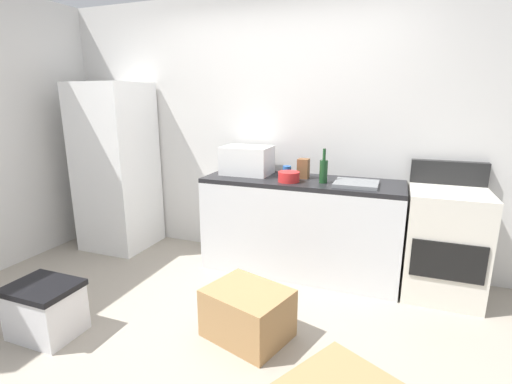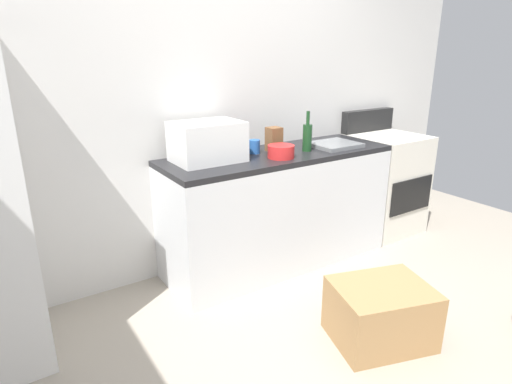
% 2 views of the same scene
% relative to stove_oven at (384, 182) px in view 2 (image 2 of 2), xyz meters
% --- Properties ---
extents(ground_plane, '(6.00, 6.00, 0.00)m').
position_rel_stove_oven_xyz_m(ground_plane, '(-1.52, -1.21, -0.47)').
color(ground_plane, '#9E9384').
extents(wall_back, '(5.00, 0.10, 2.60)m').
position_rel_stove_oven_xyz_m(wall_back, '(-1.52, 0.34, 0.83)').
color(wall_back, silver).
rests_on(wall_back, ground_plane).
extents(kitchen_counter, '(1.80, 0.60, 0.90)m').
position_rel_stove_oven_xyz_m(kitchen_counter, '(-1.22, -0.01, -0.02)').
color(kitchen_counter, silver).
rests_on(kitchen_counter, ground_plane).
extents(stove_oven, '(0.60, 0.61, 1.10)m').
position_rel_stove_oven_xyz_m(stove_oven, '(0.00, 0.00, 0.00)').
color(stove_oven, silver).
rests_on(stove_oven, ground_plane).
extents(microwave, '(0.46, 0.34, 0.27)m').
position_rel_stove_oven_xyz_m(microwave, '(-1.78, 0.06, 0.57)').
color(microwave, white).
rests_on(microwave, kitchen_counter).
extents(sink_basin, '(0.36, 0.32, 0.03)m').
position_rel_stove_oven_xyz_m(sink_basin, '(-0.73, -0.08, 0.45)').
color(sink_basin, slate).
rests_on(sink_basin, kitchen_counter).
extents(wine_bottle, '(0.07, 0.07, 0.30)m').
position_rel_stove_oven_xyz_m(wine_bottle, '(-1.01, -0.07, 0.54)').
color(wine_bottle, '#193F1E').
rests_on(wine_bottle, kitchen_counter).
extents(coffee_mug, '(0.08, 0.08, 0.10)m').
position_rel_stove_oven_xyz_m(coffee_mug, '(-1.38, 0.08, 0.48)').
color(coffee_mug, '#2659A5').
rests_on(coffee_mug, kitchen_counter).
extents(knife_block, '(0.10, 0.10, 0.18)m').
position_rel_stove_oven_xyz_m(knife_block, '(-1.22, 0.06, 0.52)').
color(knife_block, brown).
rests_on(knife_block, kitchen_counter).
extents(mixing_bowl, '(0.19, 0.19, 0.09)m').
position_rel_stove_oven_xyz_m(mixing_bowl, '(-1.30, -0.14, 0.48)').
color(mixing_bowl, red).
rests_on(mixing_bowl, kitchen_counter).
extents(cardboard_box_medium, '(0.65, 0.57, 0.35)m').
position_rel_stove_oven_xyz_m(cardboard_box_medium, '(-1.30, -1.13, -0.29)').
color(cardboard_box_medium, '#A37A4C').
rests_on(cardboard_box_medium, ground_plane).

